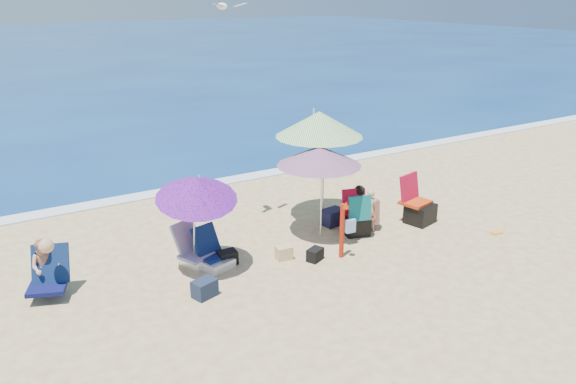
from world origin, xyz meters
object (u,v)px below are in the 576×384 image
chair_navy (213,256)px  person_center (366,210)px  umbrella_striped (319,124)px  chair_rainbow (196,253)px  seagull (223,6)px  umbrella_turquoise (319,156)px  furled_umbrella (343,226)px  umbrella_blue (197,188)px  camp_chair_left (418,209)px  person_left (46,267)px  camp_chair_right (356,219)px

chair_navy → person_center: 3.30m
umbrella_striped → chair_rainbow: bearing=-169.6°
chair_navy → seagull: bearing=54.8°
umbrella_turquoise → furled_umbrella: 1.48m
umbrella_blue → furled_umbrella: umbrella_blue is taller
camp_chair_left → furled_umbrella: bearing=-167.0°
umbrella_turquoise → chair_rainbow: size_ratio=2.40×
person_center → chair_rainbow: bearing=173.5°
umbrella_striped → person_left: bearing=-176.2°
umbrella_striped → camp_chair_left: 2.74m
furled_umbrella → umbrella_striped: bearing=70.0°
umbrella_blue → camp_chair_left: (4.76, -0.27, -1.23)m
chair_rainbow → person_left: 2.45m
person_center → seagull: 4.77m
umbrella_turquoise → camp_chair_right: size_ratio=2.09×
umbrella_turquoise → camp_chair_left: size_ratio=1.94×
furled_umbrella → seagull: (-1.08, 2.39, 3.69)m
umbrella_striped → furled_umbrella: 2.33m
chair_rainbow → seagull: bearing=43.7°
person_center → person_left: size_ratio=0.86×
umbrella_striped → furled_umbrella: bearing=-110.0°
person_center → person_left: (-5.94, 0.59, 0.04)m
camp_chair_left → chair_navy: bearing=175.3°
person_left → camp_chair_right: bearing=-6.7°
umbrella_turquoise → camp_chair_left: umbrella_turquoise is taller
umbrella_blue → seagull: seagull is taller
camp_chair_right → person_left: bearing=173.3°
chair_navy → seagull: seagull is taller
furled_umbrella → seagull: bearing=114.3°
person_left → seagull: 5.43m
umbrella_turquoise → person_center: bearing=-16.4°
chair_rainbow → person_left: (-2.43, 0.19, 0.28)m
person_center → camp_chair_right: bearing=-166.4°
seagull → furled_umbrella: bearing=-65.7°
camp_chair_right → chair_navy: bearing=176.0°
chair_rainbow → umbrella_turquoise: bearing=-2.6°
chair_rainbow → camp_chair_right: bearing=-8.4°
furled_umbrella → camp_chair_left: bearing=13.0°
umbrella_striped → chair_navy: size_ratio=3.00×
furled_umbrella → seagull: size_ratio=1.51×
chair_rainbow → seagull: 4.48m
furled_umbrella → person_center: (1.16, 0.78, -0.19)m
umbrella_turquoise → camp_chair_left: (2.17, -0.52, -1.34)m
chair_navy → camp_chair_left: 4.50m
chair_rainbow → camp_chair_left: camp_chair_left is taller
umbrella_blue → person_center: (3.57, -0.03, -1.10)m
umbrella_turquoise → person_center: (0.97, -0.29, -1.21)m
umbrella_striped → camp_chair_right: (0.24, -1.02, -1.74)m
chair_navy → camp_chair_left: camp_chair_left is taller
umbrella_turquoise → seagull: bearing=133.7°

